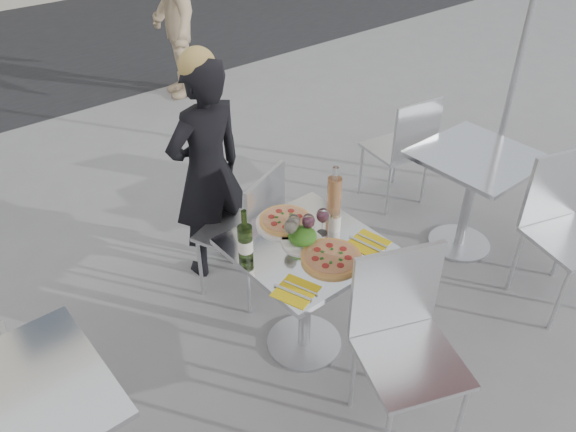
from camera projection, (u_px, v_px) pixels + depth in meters
ground at (304, 344)px, 3.34m from camera, size 80.00×80.00×0.00m
main_table at (306, 275)px, 3.02m from camera, size 0.72×0.72×0.75m
side_table_right at (472, 182)px, 3.80m from camera, size 0.72×0.72×0.75m
chair_far at (250, 225)px, 3.39m from camera, size 0.55×0.56×0.92m
chair_near at (403, 332)px, 2.63m from camera, size 0.59×0.60×0.99m
side_chair_rfar at (405, 144)px, 4.24m from camera, size 0.48×0.49×0.92m
side_chair_rnear at (564, 219)px, 3.38m from camera, size 0.56×0.57×0.98m
woman_diner at (207, 172)px, 3.51m from camera, size 0.57×0.39×1.49m
pedestrian_b at (169, 11)px, 5.85m from camera, size 0.99×1.33×1.83m
pizza_near at (331, 258)px, 2.80m from camera, size 0.31×0.31×0.02m
pizza_far at (285, 221)px, 3.05m from camera, size 0.32×0.32×0.03m
salad_plate at (303, 237)px, 2.89m from camera, size 0.22×0.22×0.09m
wine_bottle at (245, 241)px, 2.74m from camera, size 0.07×0.08×0.29m
carafe at (334, 195)px, 3.08m from camera, size 0.08×0.08×0.29m
sugar_shaker at (335, 222)px, 2.98m from camera, size 0.06×0.06×0.11m
wineglass_white_a at (291, 228)px, 2.84m from camera, size 0.07×0.07×0.16m
wineglass_white_b at (294, 223)px, 2.88m from camera, size 0.07×0.07×0.16m
wineglass_red_a at (308, 222)px, 2.88m from camera, size 0.07×0.07×0.16m
wineglass_red_b at (323, 216)px, 2.92m from camera, size 0.07×0.07×0.16m
napkin_left at (296, 291)px, 2.61m from camera, size 0.23×0.23×0.01m
napkin_right at (368, 243)px, 2.91m from camera, size 0.21×0.21×0.01m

